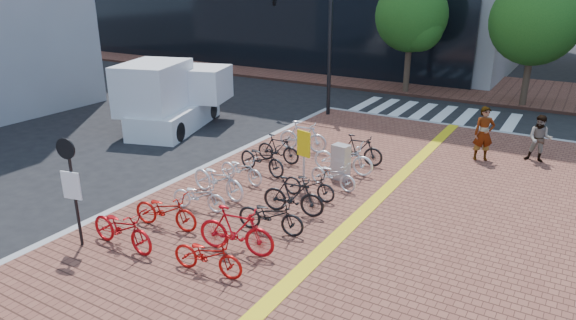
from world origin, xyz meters
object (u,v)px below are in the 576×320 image
Objects in this scene: bike_2 at (199,196)px; notice_sign at (71,179)px; bike_15 at (358,150)px; utility_box at (341,162)px; yellow_sign at (303,149)px; traffic_light_pole at (304,24)px; bike_1 at (166,210)px; bike_5 at (262,159)px; bike_7 at (303,136)px; box_truck at (173,97)px; pedestrian_a at (484,134)px; bike_14 at (343,158)px; bike_4 at (241,169)px; bike_3 at (218,179)px; bike_13 at (333,175)px; bike_0 at (122,228)px; bike_11 at (293,196)px; bike_9 at (236,230)px; bike_6 at (278,149)px; bike_12 at (309,184)px; bike_10 at (271,215)px; pedestrian_b at (540,139)px; bike_8 at (208,255)px.

notice_sign reaches higher than bike_2.
utility_box is (0.06, -1.53, 0.05)m from bike_15.
yellow_sign reaches higher than bike_15.
bike_1 is at bearing -76.88° from traffic_light_pole.
bike_15 reaches higher than bike_5.
bike_7 is 0.34× the size of box_truck.
bike_2 is at bearing -120.32° from utility_box.
bike_14 is at bearing -163.22° from pedestrian_a.
bike_4 is at bearing -162.69° from yellow_sign.
bike_13 is at bearing -40.68° from bike_3.
bike_11 is at bearing -32.96° from bike_0.
bike_9 is 13.83m from traffic_light_pole.
bike_6 is 3.16m from bike_12.
bike_3 is at bearing 117.78° from bike_12.
box_truck is (-8.74, 4.94, 0.69)m from bike_11.
bike_9 reaches higher than utility_box.
notice_sign is (-3.39, -1.63, 1.12)m from bike_9.
box_truck is at bearing 52.21° from bike_11.
pedestrian_a reaches higher than bike_3.
bike_0 is 0.97× the size of bike_3.
bike_3 is 8.08m from box_truck.
bike_2 is 8.84m from box_truck.
bike_4 is 0.95× the size of bike_11.
bike_3 reaches higher than bike_5.
bike_11 is at bearing -53.60° from bike_1.
bike_1 is 1.03× the size of bike_10.
bike_4 is 9.90m from traffic_light_pole.
bike_4 is at bearing 119.63° from bike_13.
traffic_light_pole is (-2.91, 5.23, 3.43)m from bike_7.
pedestrian_b is at bearing -41.61° from bike_11.
bike_3 is at bearing 35.49° from bike_9.
bike_9 is at bearing 175.08° from bike_14.
box_truck is (-8.76, 2.01, 0.65)m from utility_box.
bike_13 is at bearing -9.28° from bike_8.
bike_9 is 1.08× the size of bike_10.
pedestrian_b is at bearing -33.64° from bike_13.
box_truck is at bearing 82.24° from bike_7.
bike_12 is 0.28× the size of traffic_light_pole.
yellow_sign is at bearing -155.64° from pedestrian_a.
bike_14 is at bearing -48.50° from bike_5.
pedestrian_a reaches higher than bike_14.
bike_3 is 0.75× the size of notice_sign.
box_truck is at bearing 80.42° from bike_13.
bike_3 is 4.23m from bike_14.
bike_3 is 1.26× the size of bike_13.
bike_7 is at bearing -8.53° from bike_1.
bike_0 is 7.46m from bike_14.
bike_5 is at bearing -0.93° from bike_4.
pedestrian_b is (7.65, 6.75, 0.39)m from bike_4.
bike_5 is 2.52m from bike_13.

